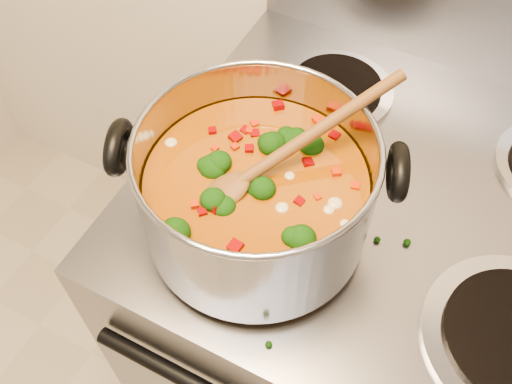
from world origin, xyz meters
The scene contains 4 objects.
electric_range centered at (-0.08, 1.16, 0.47)m, with size 0.77×0.70×1.08m.
stockpot centered at (-0.25, 1.00, 1.01)m, with size 0.36×0.30×0.18m.
wooden_spoon centered at (-0.24, 1.02, 1.06)m, with size 0.19×0.25×0.12m.
cooktop_crumbs centered at (-0.16, 0.97, 0.92)m, with size 0.21×0.34×0.01m.
Camera 1 is at (-0.06, 0.62, 1.59)m, focal length 40.00 mm.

